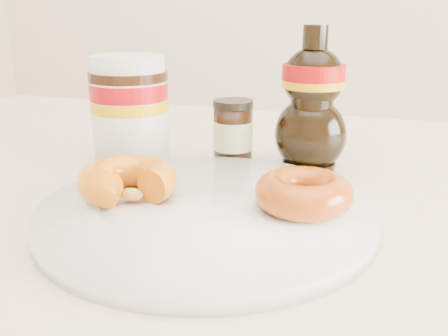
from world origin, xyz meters
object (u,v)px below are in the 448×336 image
(plate, at_px, (207,212))
(donut_whole, at_px, (304,192))
(syrup_bottle, at_px, (312,99))
(dark_jar, at_px, (233,133))
(donut_bitten, at_px, (128,181))
(nutella_jar, at_px, (130,106))
(dining_table, at_px, (278,273))

(plate, relative_size, donut_whole, 3.53)
(syrup_bottle, distance_m, dark_jar, 0.10)
(donut_bitten, bearing_deg, dark_jar, 89.53)
(donut_bitten, relative_size, donut_whole, 1.07)
(nutella_jar, relative_size, syrup_bottle, 0.79)
(plate, height_order, donut_bitten, donut_bitten)
(plate, bearing_deg, nutella_jar, 137.42)
(donut_bitten, relative_size, nutella_jar, 0.70)
(donut_bitten, bearing_deg, syrup_bottle, 68.05)
(donut_whole, bearing_deg, donut_bitten, -171.83)
(dining_table, xyz_separation_m, nutella_jar, (-0.20, 0.07, 0.16))
(donut_bitten, xyz_separation_m, syrup_bottle, (0.14, 0.20, 0.05))
(syrup_bottle, relative_size, dark_jar, 2.12)
(dining_table, xyz_separation_m, donut_bitten, (-0.13, -0.08, 0.11))
(dark_jar, bearing_deg, donut_bitten, -103.59)
(nutella_jar, relative_size, dark_jar, 1.68)
(dining_table, distance_m, dark_jar, 0.19)
(syrup_bottle, bearing_deg, nutella_jar, -165.96)
(dining_table, relative_size, syrup_bottle, 8.31)
(plate, distance_m, nutella_jar, 0.21)
(plate, relative_size, syrup_bottle, 1.82)
(dining_table, distance_m, donut_bitten, 0.19)
(dark_jar, bearing_deg, dining_table, -52.01)
(donut_whole, bearing_deg, plate, -168.20)
(nutella_jar, distance_m, syrup_bottle, 0.22)
(plate, bearing_deg, donut_whole, 11.80)
(plate, distance_m, syrup_bottle, 0.22)
(dining_table, relative_size, nutella_jar, 10.53)
(syrup_bottle, bearing_deg, plate, -107.96)
(donut_bitten, height_order, donut_whole, donut_bitten)
(donut_bitten, bearing_deg, dining_table, 43.18)
(dining_table, height_order, syrup_bottle, syrup_bottle)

